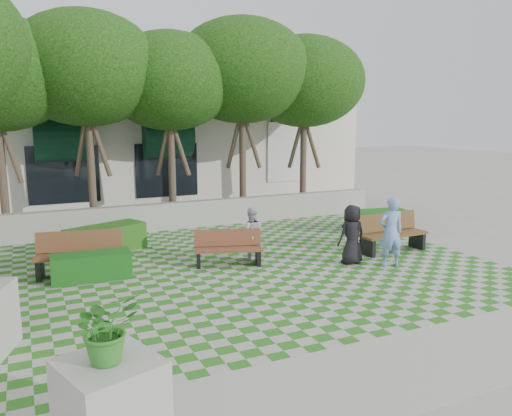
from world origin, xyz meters
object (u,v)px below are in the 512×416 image
bench_east (391,233)px  person_dark (352,235)px  bench_mid (228,248)px  planter_front (110,384)px  person_white (251,234)px  hedge_midleft (106,239)px  bench_west (79,255)px  person_blue (391,232)px  hedge_west (91,266)px  hedge_east (377,221)px

bench_east → person_dark: size_ratio=1.33×
person_dark → bench_east: bearing=-163.6°
bench_mid → person_dark: bearing=-5.3°
planter_front → person_white: (4.61, 6.23, -0.03)m
planter_front → hedge_midleft: bearing=81.7°
bench_west → hedge_midleft: bearing=76.1°
hedge_midleft → person_blue: 7.70m
person_blue → person_dark: size_ratio=1.16×
hedge_west → planter_front: (-0.57, -6.31, 0.42)m
hedge_east → person_blue: person_blue is taller
person_dark → hedge_east: bearing=-138.3°
bench_west → person_blue: size_ratio=1.16×
bench_mid → person_white: bearing=32.4°
bench_east → bench_west: size_ratio=0.98×
hedge_east → planter_front: (-9.83, -7.60, 0.38)m
bench_east → person_white: person_white is taller
bench_mid → bench_west: size_ratio=0.87×
bench_west → hedge_west: 0.53m
planter_front → person_blue: (7.51, 4.17, 0.16)m
bench_west → person_dark: size_ratio=1.35×
planter_front → bench_mid: bearing=57.3°
bench_mid → person_blue: (3.63, -1.87, 0.46)m
bench_mid → person_white: 0.80m
bench_east → bench_mid: 4.72m
bench_east → person_blue: 1.61m
person_white → hedge_west: bearing=19.9°
hedge_east → bench_mid: bearing=-165.3°
hedge_east → hedge_west: size_ratio=1.13×
person_white → bench_mid: bearing=35.7°
hedge_midleft → hedge_west: (-0.68, -2.33, -0.07)m
hedge_east → hedge_west: (-9.26, -1.29, -0.04)m
person_white → bench_west: bearing=13.9°
person_dark → person_blue: bearing=137.7°
person_dark → person_white: 2.61m
person_white → hedge_east: bearing=-144.3°
bench_west → planter_front: planter_front is taller
bench_west → bench_mid: bearing=-0.3°
hedge_west → person_white: 4.06m
bench_west → person_white: size_ratio=1.47×
person_white → planter_front: bearing=74.6°
hedge_west → person_white: size_ratio=1.25×
bench_mid → planter_front: bearing=-105.0°
planter_front → hedge_west: bearing=84.8°
bench_mid → person_dark: person_dark is taller
person_white → bench_east: bearing=-171.5°
bench_mid → hedge_west: 3.32m
bench_mid → hedge_west: bench_mid is taller
hedge_east → hedge_midleft: 8.64m
planter_front → person_white: 7.75m
bench_west → person_blue: 7.60m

